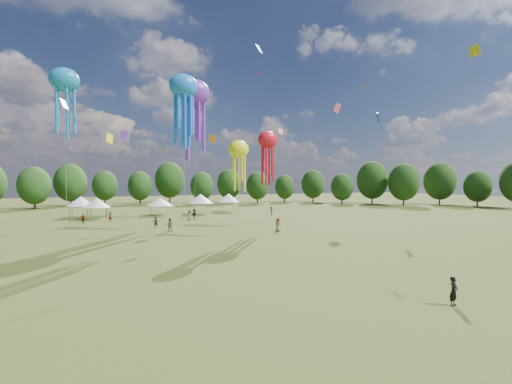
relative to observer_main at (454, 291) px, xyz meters
name	(u,v)px	position (x,y,z in m)	size (l,w,h in m)	color
ground	(337,311)	(-6.53, 1.87, -0.83)	(300.00, 300.00, 0.00)	#384416
observer_main	(454,291)	(0.00, 0.00, 0.00)	(0.60, 0.40, 1.65)	black
spectator_near	(170,225)	(-10.92, 34.57, 0.11)	(0.91, 0.71, 1.87)	gray
spectators_far	(194,217)	(-5.48, 44.38, 0.04)	(36.03, 22.57, 1.86)	gray
festival_tents	(161,200)	(-9.34, 58.74, 2.26)	(35.00, 8.74, 4.27)	#47474C
show_kites	(171,109)	(-9.33, 43.69, 18.10)	(32.38, 25.07, 25.66)	#1A75EF
small_kites	(184,48)	(-7.12, 43.39, 28.15)	(72.19, 59.28, 46.35)	#1A75EF
treeline	(153,183)	(-10.40, 64.38, 5.72)	(201.57, 95.24, 13.43)	#38281C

